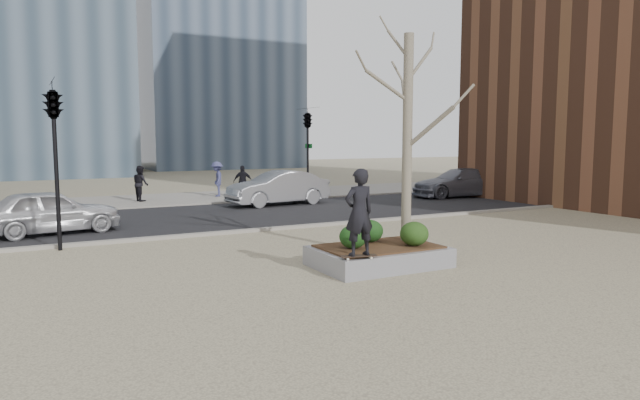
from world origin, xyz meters
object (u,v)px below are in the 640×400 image
skateboarder (359,212)px  police_car (50,212)px  skateboard (359,257)px  planter (379,257)px

skateboarder → police_car: 10.90m
skateboard → planter: bearing=53.5°
skateboard → skateboarder: skateboarder is taller
skateboard → police_car: bearing=135.2°
planter → police_car: bearing=127.7°
planter → police_car: 10.77m
planter → police_car: police_car is taller
skateboard → police_car: police_car is taller
planter → skateboard: skateboard is taller
planter → skateboard: size_ratio=3.85×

